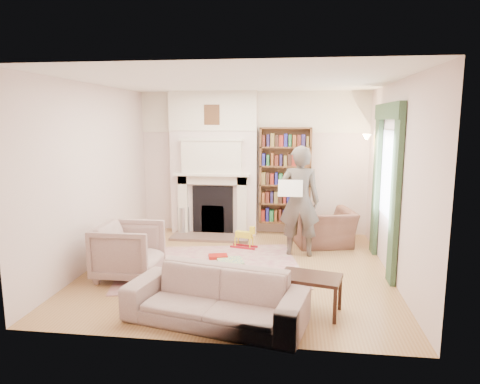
# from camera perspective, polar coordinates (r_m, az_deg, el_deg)

# --- Properties ---
(floor) EXTENTS (4.50, 4.50, 0.00)m
(floor) POSITION_cam_1_polar(r_m,az_deg,el_deg) (6.68, -0.28, -10.14)
(floor) COLOR #98693C
(floor) RESTS_ON ground
(ceiling) EXTENTS (4.50, 4.50, 0.00)m
(ceiling) POSITION_cam_1_polar(r_m,az_deg,el_deg) (6.31, -0.30, 14.56)
(ceiling) COLOR white
(ceiling) RESTS_ON wall_back
(wall_back) EXTENTS (4.50, 0.00, 4.50)m
(wall_back) POSITION_cam_1_polar(r_m,az_deg,el_deg) (8.56, 1.72, 3.87)
(wall_back) COLOR silver
(wall_back) RESTS_ON floor
(wall_front) EXTENTS (4.50, 0.00, 4.50)m
(wall_front) POSITION_cam_1_polar(r_m,az_deg,el_deg) (4.16, -4.42, -2.30)
(wall_front) COLOR silver
(wall_front) RESTS_ON floor
(wall_left) EXTENTS (0.00, 4.50, 4.50)m
(wall_left) POSITION_cam_1_polar(r_m,az_deg,el_deg) (7.00, -18.87, 2.07)
(wall_left) COLOR silver
(wall_left) RESTS_ON floor
(wall_right) EXTENTS (0.00, 4.50, 4.50)m
(wall_right) POSITION_cam_1_polar(r_m,az_deg,el_deg) (6.44, 19.96, 1.40)
(wall_right) COLOR silver
(wall_right) RESTS_ON floor
(fireplace) EXTENTS (1.70, 0.58, 2.80)m
(fireplace) POSITION_cam_1_polar(r_m,az_deg,el_deg) (8.47, -3.48, 3.70)
(fireplace) COLOR silver
(fireplace) RESTS_ON floor
(bookcase) EXTENTS (1.00, 0.24, 1.85)m
(bookcase) POSITION_cam_1_polar(r_m,az_deg,el_deg) (8.42, 6.03, 2.18)
(bookcase) COLOR brown
(bookcase) RESTS_ON floor
(window) EXTENTS (0.02, 0.90, 1.30)m
(window) POSITION_cam_1_polar(r_m,az_deg,el_deg) (6.82, 19.15, 2.29)
(window) COLOR silver
(window) RESTS_ON wall_right
(curtain_left) EXTENTS (0.07, 0.32, 2.40)m
(curtain_left) POSITION_cam_1_polar(r_m,az_deg,el_deg) (6.17, 20.00, -0.82)
(curtain_left) COLOR #2D422A
(curtain_left) RESTS_ON floor
(curtain_right) EXTENTS (0.07, 0.32, 2.40)m
(curtain_right) POSITION_cam_1_polar(r_m,az_deg,el_deg) (7.53, 17.72, 1.09)
(curtain_right) COLOR #2D422A
(curtain_right) RESTS_ON floor
(pelmet) EXTENTS (0.09, 1.70, 0.24)m
(pelmet) POSITION_cam_1_polar(r_m,az_deg,el_deg) (6.77, 19.20, 10.14)
(pelmet) COLOR #2D422A
(pelmet) RESTS_ON wall_right
(wall_sconce) EXTENTS (0.20, 0.24, 0.24)m
(wall_sconce) POSITION_cam_1_polar(r_m,az_deg,el_deg) (7.83, 16.23, 6.62)
(wall_sconce) COLOR gold
(wall_sconce) RESTS_ON wall_right
(rug) EXTENTS (3.11, 2.62, 0.01)m
(rug) POSITION_cam_1_polar(r_m,az_deg,el_deg) (6.77, -3.93, -9.82)
(rug) COLOR #BCB18E
(rug) RESTS_ON floor
(armchair_reading) EXTENTS (1.19, 1.10, 0.66)m
(armchair_reading) POSITION_cam_1_polar(r_m,az_deg,el_deg) (7.89, 11.06, -4.70)
(armchair_reading) COLOR #4F322A
(armchair_reading) RESTS_ON floor
(armchair_left) EXTENTS (0.87, 0.85, 0.79)m
(armchair_left) POSITION_cam_1_polar(r_m,az_deg,el_deg) (6.41, -14.60, -7.57)
(armchair_left) COLOR #B0A691
(armchair_left) RESTS_ON floor
(sofa) EXTENTS (2.14, 1.21, 0.59)m
(sofa) POSITION_cam_1_polar(r_m,az_deg,el_deg) (4.94, -3.31, -13.82)
(sofa) COLOR #B0A391
(sofa) RESTS_ON floor
(man_reading) EXTENTS (0.68, 0.45, 1.85)m
(man_reading) POSITION_cam_1_polar(r_m,az_deg,el_deg) (7.16, 7.92, -1.22)
(man_reading) COLOR #4E463F
(man_reading) RESTS_ON floor
(newspaper) EXTENTS (0.39, 0.12, 0.27)m
(newspaper) POSITION_cam_1_polar(r_m,az_deg,el_deg) (6.92, 6.74, 0.49)
(newspaper) COLOR white
(newspaper) RESTS_ON man_reading
(coffee_table) EXTENTS (0.79, 0.60, 0.45)m
(coffee_table) POSITION_cam_1_polar(r_m,az_deg,el_deg) (5.25, 9.32, -13.26)
(coffee_table) COLOR black
(coffee_table) RESTS_ON floor
(paraffin_heater) EXTENTS (0.31, 0.31, 0.55)m
(paraffin_heater) POSITION_cam_1_polar(r_m,az_deg,el_deg) (8.63, -7.53, -3.74)
(paraffin_heater) COLOR #B1B5B9
(paraffin_heater) RESTS_ON floor
(rocking_horse) EXTENTS (0.49, 0.29, 0.41)m
(rocking_horse) POSITION_cam_1_polar(r_m,az_deg,el_deg) (7.61, 0.53, -6.03)
(rocking_horse) COLOR yellow
(rocking_horse) RESTS_ON rug
(board_game) EXTENTS (0.50, 0.50, 0.03)m
(board_game) POSITION_cam_1_polar(r_m,az_deg,el_deg) (6.91, -1.30, -9.20)
(board_game) COLOR #E9D552
(board_game) RESTS_ON rug
(game_box_lid) EXTENTS (0.35, 0.28, 0.05)m
(game_box_lid) POSITION_cam_1_polar(r_m,az_deg,el_deg) (7.12, -2.94, -8.57)
(game_box_lid) COLOR #A31912
(game_box_lid) RESTS_ON rug
(comic_annuals) EXTENTS (0.66, 0.61, 0.02)m
(comic_annuals) POSITION_cam_1_polar(r_m,az_deg,el_deg) (6.35, 2.33, -11.01)
(comic_annuals) COLOR red
(comic_annuals) RESTS_ON rug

